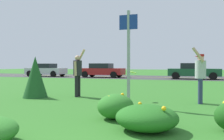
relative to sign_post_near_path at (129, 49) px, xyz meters
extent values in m
plane|color=#2D6B23|center=(0.77, 6.09, -1.74)|extent=(120.00, 120.00, 0.00)
cube|color=#38383A|center=(0.77, 17.81, -1.74)|extent=(120.00, 8.50, 0.01)
cube|color=yellow|center=(0.77, 17.81, -1.73)|extent=(120.00, 0.16, 0.00)
ellipsoid|color=#23661E|center=(1.05, -2.50, -1.49)|extent=(1.20, 1.12, 0.50)
sphere|color=yellow|center=(1.40, -2.71, -1.26)|extent=(0.08, 0.08, 0.08)
sphere|color=yellow|center=(0.91, -2.45, -1.24)|extent=(0.07, 0.07, 0.07)
sphere|color=yellow|center=(0.78, -2.48, -1.33)|extent=(0.07, 0.07, 0.07)
ellipsoid|color=#2D7526|center=(0.17, -1.73, -1.45)|extent=(0.85, 0.90, 0.58)
sphere|color=yellow|center=(0.03, -1.92, -1.33)|extent=(0.06, 0.06, 0.06)
sphere|color=yellow|center=(0.32, -1.67, -1.18)|extent=(0.08, 0.08, 0.08)
sphere|color=yellow|center=(0.08, -1.59, -1.39)|extent=(0.07, 0.07, 0.07)
sphere|color=yellow|center=(0.06, -1.88, -1.23)|extent=(0.09, 0.09, 0.09)
cube|color=#93969B|center=(0.00, 0.01, -0.29)|extent=(0.07, 0.10, 2.89)
cube|color=navy|center=(0.00, -0.02, 0.80)|extent=(0.56, 0.03, 0.44)
cone|color=#1E5123|center=(-3.92, 0.71, -0.94)|extent=(0.94, 0.94, 1.59)
cylinder|color=#232328|center=(-2.49, 1.45, -0.60)|extent=(0.34, 0.34, 0.60)
sphere|color=tan|center=(-2.49, 1.45, -0.21)|extent=(0.21, 0.21, 0.21)
cylinder|color=black|center=(-2.48, 1.54, -1.32)|extent=(0.14, 0.14, 0.84)
cylinder|color=black|center=(-2.49, 1.37, -1.32)|extent=(0.14, 0.14, 0.84)
cylinder|color=tan|center=(-2.42, 1.65, -0.10)|extent=(0.37, 0.11, 0.53)
cylinder|color=tan|center=(-2.48, 1.26, -0.62)|extent=(0.11, 0.09, 0.56)
cylinder|color=#B2B2B7|center=(2.07, 1.26, -0.63)|extent=(0.34, 0.34, 0.58)
sphere|color=tan|center=(2.07, 1.26, -0.24)|extent=(0.21, 0.21, 0.21)
cylinder|color=navy|center=(2.06, 1.18, -1.33)|extent=(0.14, 0.14, 0.82)
cylinder|color=navy|center=(2.07, 1.35, -1.33)|extent=(0.14, 0.14, 0.82)
cylinder|color=tan|center=(1.99, 1.07, -0.16)|extent=(0.40, 0.11, 0.50)
cylinder|color=tan|center=(2.05, 1.46, -0.65)|extent=(0.11, 0.09, 0.55)
cylinder|color=red|center=(2.07, 1.26, -0.17)|extent=(0.22, 0.22, 0.07)
cylinder|color=red|center=(1.97, 1.27, -0.20)|extent=(0.14, 0.14, 0.02)
cylinder|color=#8CD133|center=(-0.16, 1.17, -0.74)|extent=(0.25, 0.25, 0.08)
torus|color=#8CD133|center=(-0.16, 1.17, -0.75)|extent=(0.25, 0.25, 0.08)
cube|color=#B7BABF|center=(-14.05, 15.89, -1.12)|extent=(4.50, 1.82, 0.66)
cube|color=black|center=(-14.15, 15.89, -0.55)|extent=(2.10, 1.64, 0.52)
cylinder|color=black|center=(-12.50, 16.78, -1.41)|extent=(0.66, 0.22, 0.66)
cylinder|color=black|center=(-12.50, 15.00, -1.41)|extent=(0.66, 0.22, 0.66)
cylinder|color=black|center=(-15.60, 16.78, -1.41)|extent=(0.66, 0.22, 0.66)
cylinder|color=black|center=(-15.60, 15.00, -1.41)|extent=(0.66, 0.22, 0.66)
cube|color=maroon|center=(-7.21, 15.89, -1.12)|extent=(4.50, 1.82, 0.66)
cube|color=black|center=(-7.31, 15.89, -0.55)|extent=(2.10, 1.64, 0.52)
cylinder|color=black|center=(-5.66, 16.78, -1.41)|extent=(0.66, 0.22, 0.66)
cylinder|color=black|center=(-5.66, 15.00, -1.41)|extent=(0.66, 0.22, 0.66)
cylinder|color=black|center=(-8.76, 16.78, -1.41)|extent=(0.66, 0.22, 0.66)
cylinder|color=black|center=(-8.76, 15.00, -1.41)|extent=(0.66, 0.22, 0.66)
cube|color=#194C2D|center=(1.76, 15.89, -1.12)|extent=(4.50, 1.82, 0.66)
cube|color=black|center=(1.66, 15.89, -0.55)|extent=(2.10, 1.64, 0.52)
cylinder|color=black|center=(3.31, 16.78, -1.41)|extent=(0.66, 0.22, 0.66)
cylinder|color=black|center=(3.31, 15.00, -1.41)|extent=(0.66, 0.22, 0.66)
cylinder|color=black|center=(0.21, 16.78, -1.41)|extent=(0.66, 0.22, 0.66)
cylinder|color=black|center=(0.21, 15.00, -1.41)|extent=(0.66, 0.22, 0.66)
camera|label=1|loc=(1.93, -6.97, -0.50)|focal=38.25mm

